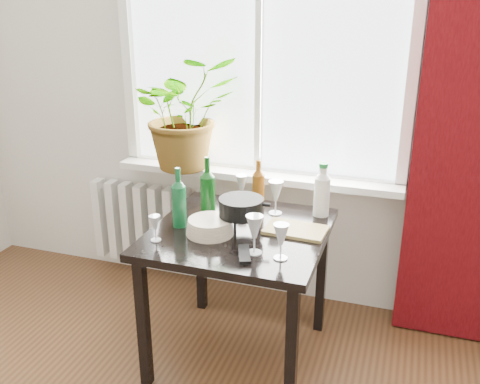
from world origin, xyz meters
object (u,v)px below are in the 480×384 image
(wineglass_back_center, at_px, (276,197))
(tv_remote, at_px, (244,254))
(wine_bottle_right, at_px, (208,187))
(bottle_amber, at_px, (258,184))
(wineglass_far_right, at_px, (281,241))
(wine_bottle_left, at_px, (179,197))
(cleaning_bottle, at_px, (322,189))
(wineglass_front_left, at_px, (155,228))
(plate_stack, at_px, (210,227))
(wineglass_front_right, at_px, (254,234))
(table, at_px, (239,246))
(wineglass_back_left, at_px, (242,188))
(radiator, at_px, (149,224))
(potted_plant, at_px, (185,113))
(fondue_pot, at_px, (241,215))
(cutting_board, at_px, (296,230))

(wineglass_back_center, distance_m, tv_remote, 0.52)
(wine_bottle_right, bearing_deg, bottle_amber, 45.20)
(wineglass_far_right, xyz_separation_m, wineglass_back_center, (-0.15, 0.49, 0.01))
(wine_bottle_left, height_order, cleaning_bottle, wine_bottle_left)
(wineglass_front_left, height_order, plate_stack, wineglass_front_left)
(cleaning_bottle, xyz_separation_m, wineglass_front_right, (-0.20, -0.53, -0.05))
(table, bearing_deg, wineglass_back_center, 65.44)
(wineglass_front_right, bearing_deg, wineglass_front_left, -177.19)
(wineglass_back_center, distance_m, wineglass_back_left, 0.26)
(wineglass_front_right, xyz_separation_m, tv_remote, (-0.03, -0.04, -0.08))
(wine_bottle_right, distance_m, wineglass_front_right, 0.48)
(radiator, xyz_separation_m, wineglass_front_right, (0.99, -0.85, 0.45))
(bottle_amber, height_order, tv_remote, bottle_amber)
(wineglass_far_right, bearing_deg, wineglass_back_left, 122.05)
(tv_remote, bearing_deg, plate_stack, 122.98)
(table, relative_size, wineglass_back_center, 4.52)
(potted_plant, xyz_separation_m, bottle_amber, (0.52, -0.23, -0.30))
(potted_plant, relative_size, bottle_amber, 2.45)
(wineglass_back_center, distance_m, wineglass_front_left, 0.67)
(wineglass_back_center, bearing_deg, potted_plant, 155.29)
(radiator, relative_size, potted_plant, 1.19)
(cleaning_bottle, xyz_separation_m, wineglass_back_center, (-0.23, -0.05, -0.05))
(potted_plant, bearing_deg, wineglass_back_left, -23.03)
(wineglass_front_left, bearing_deg, potted_plant, 102.99)
(wine_bottle_right, xyz_separation_m, fondue_pot, (0.22, -0.11, -0.08))
(potted_plant, height_order, tv_remote, potted_plant)
(cleaning_bottle, bearing_deg, wineglass_far_right, -98.34)
(wineglass_front_left, relative_size, tv_remote, 0.76)
(fondue_pot, xyz_separation_m, tv_remote, (0.10, -0.25, -0.08))
(wine_bottle_left, bearing_deg, wine_bottle_right, 58.30)
(wine_bottle_right, xyz_separation_m, wineglass_back_center, (0.32, 0.15, -0.07))
(wineglass_front_right, relative_size, cutting_board, 0.63)
(potted_plant, xyz_separation_m, wineglass_back_left, (0.41, -0.17, -0.36))
(radiator, distance_m, wine_bottle_right, 0.99)
(bottle_amber, bearing_deg, wineglass_front_left, -121.40)
(wine_bottle_right, bearing_deg, cleaning_bottle, 20.58)
(cleaning_bottle, bearing_deg, wineglass_back_center, -166.72)
(bottle_amber, xyz_separation_m, cutting_board, (0.27, -0.24, -0.13))
(wine_bottle_right, xyz_separation_m, wineglass_back_left, (0.09, 0.27, -0.09))
(potted_plant, relative_size, cutting_board, 2.25)
(potted_plant, distance_m, tv_remote, 1.11)
(potted_plant, xyz_separation_m, wine_bottle_left, (0.22, -0.60, -0.29))
(wineglass_back_left, xyz_separation_m, wineglass_front_left, (-0.22, -0.62, -0.01))
(wine_bottle_right, distance_m, plate_stack, 0.25)
(table, height_order, wineglass_front_left, wineglass_front_left)
(table, height_order, fondue_pot, fondue_pot)
(table, xyz_separation_m, plate_stack, (-0.12, -0.09, 0.13))
(cleaning_bottle, xyz_separation_m, plate_stack, (-0.47, -0.40, -0.11))
(wine_bottle_left, xyz_separation_m, fondue_pot, (0.31, 0.04, -0.07))
(wine_bottle_left, xyz_separation_m, wineglass_back_center, (0.42, 0.30, -0.06))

